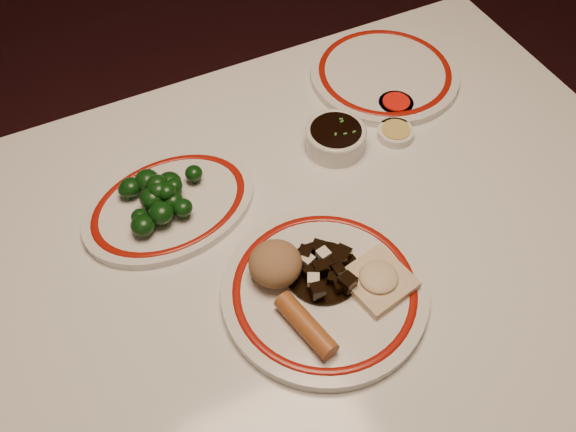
% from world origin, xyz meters
% --- Properties ---
extents(ground, '(7.00, 7.00, 0.00)m').
position_xyz_m(ground, '(0.00, 0.00, 0.00)').
color(ground, black).
rests_on(ground, ground).
extents(dining_table, '(1.20, 0.90, 0.75)m').
position_xyz_m(dining_table, '(0.00, 0.00, 0.66)').
color(dining_table, silver).
rests_on(dining_table, ground).
extents(main_plate, '(0.39, 0.39, 0.02)m').
position_xyz_m(main_plate, '(-0.03, -0.09, 0.76)').
color(main_plate, silver).
rests_on(main_plate, dining_table).
extents(rice_mound, '(0.08, 0.08, 0.06)m').
position_xyz_m(rice_mound, '(-0.08, -0.03, 0.80)').
color(rice_mound, '#996E48').
rests_on(rice_mound, main_plate).
extents(spring_roll, '(0.05, 0.11, 0.03)m').
position_xyz_m(spring_roll, '(-0.09, -0.13, 0.78)').
color(spring_roll, '#A75B29').
rests_on(spring_roll, main_plate).
extents(fried_wonton, '(0.10, 0.10, 0.02)m').
position_xyz_m(fried_wonton, '(0.04, -0.11, 0.78)').
color(fried_wonton, beige).
rests_on(fried_wonton, main_plate).
extents(stirfry_heap, '(0.11, 0.11, 0.03)m').
position_xyz_m(stirfry_heap, '(-0.02, -0.06, 0.78)').
color(stirfry_heap, black).
rests_on(stirfry_heap, main_plate).
extents(broccoli_plate, '(0.31, 0.28, 0.02)m').
position_xyz_m(broccoli_plate, '(-0.18, 0.17, 0.76)').
color(broccoli_plate, silver).
rests_on(broccoli_plate, dining_table).
extents(broccoli_pile, '(0.14, 0.12, 0.05)m').
position_xyz_m(broccoli_pile, '(-0.19, 0.17, 0.79)').
color(broccoli_pile, '#23471C').
rests_on(broccoli_pile, broccoli_plate).
extents(soy_bowl, '(0.10, 0.10, 0.04)m').
position_xyz_m(soy_bowl, '(0.13, 0.17, 0.77)').
color(soy_bowl, silver).
rests_on(soy_bowl, dining_table).
extents(sweet_sour_dish, '(0.06, 0.06, 0.02)m').
position_xyz_m(sweet_sour_dish, '(0.27, 0.21, 0.76)').
color(sweet_sour_dish, silver).
rests_on(sweet_sour_dish, dining_table).
extents(mustard_dish, '(0.06, 0.06, 0.02)m').
position_xyz_m(mustard_dish, '(0.23, 0.14, 0.76)').
color(mustard_dish, silver).
rests_on(mustard_dish, dining_table).
extents(far_plate, '(0.35, 0.35, 0.02)m').
position_xyz_m(far_plate, '(0.30, 0.29, 0.76)').
color(far_plate, silver).
rests_on(far_plate, dining_table).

